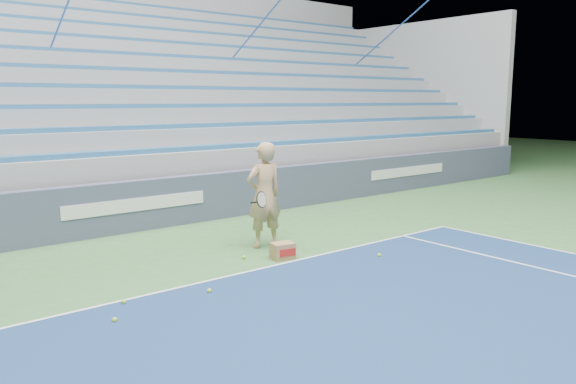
% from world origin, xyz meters
% --- Properties ---
extents(sponsor_barrier, '(30.00, 0.32, 1.10)m').
position_xyz_m(sponsor_barrier, '(0.00, 15.88, 0.55)').
color(sponsor_barrier, '#3F4760').
rests_on(sponsor_barrier, ground).
extents(bleachers, '(31.00, 9.15, 7.30)m').
position_xyz_m(bleachers, '(0.00, 21.60, 2.36)').
color(bleachers, '#95979D').
rests_on(bleachers, ground).
extents(tennis_player, '(0.99, 0.89, 2.03)m').
position_xyz_m(tennis_player, '(1.38, 13.04, 1.01)').
color(tennis_player, tan).
rests_on(tennis_player, ground).
extents(ball_box, '(0.44, 0.37, 0.29)m').
position_xyz_m(ball_box, '(1.13, 12.15, 0.15)').
color(ball_box, '#957348').
rests_on(ball_box, ground).
extents(tennis_ball_0, '(0.07, 0.07, 0.07)m').
position_xyz_m(tennis_ball_0, '(0.58, 12.57, 0.03)').
color(tennis_ball_0, '#B1DE2D').
rests_on(tennis_ball_0, ground).
extents(tennis_ball_1, '(0.07, 0.07, 0.07)m').
position_xyz_m(tennis_ball_1, '(-2.35, 11.22, 0.03)').
color(tennis_ball_1, '#B1DE2D').
rests_on(tennis_ball_1, ground).
extents(tennis_ball_2, '(0.07, 0.07, 0.07)m').
position_xyz_m(tennis_ball_2, '(-0.83, 11.42, 0.03)').
color(tennis_ball_2, '#B1DE2D').
rests_on(tennis_ball_2, ground).
extents(tennis_ball_3, '(0.07, 0.07, 0.07)m').
position_xyz_m(tennis_ball_3, '(2.56, 11.14, 0.03)').
color(tennis_ball_3, '#B1DE2D').
rests_on(tennis_ball_3, ground).
extents(tennis_ball_4, '(0.07, 0.07, 0.07)m').
position_xyz_m(tennis_ball_4, '(-2.00, 11.77, 0.03)').
color(tennis_ball_4, '#B1DE2D').
rests_on(tennis_ball_4, ground).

